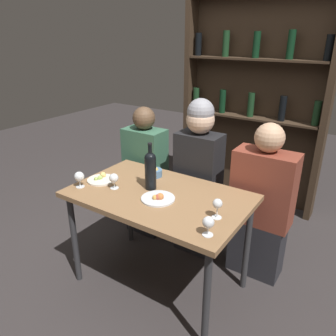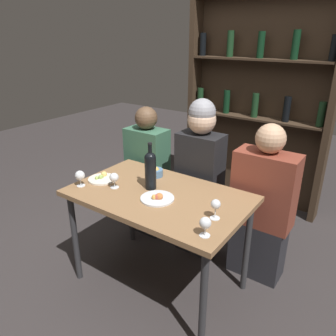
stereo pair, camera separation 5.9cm
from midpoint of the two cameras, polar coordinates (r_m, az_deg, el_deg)
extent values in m
plane|color=#332D2D|center=(2.66, -0.80, -19.24)|extent=(10.00, 10.00, 0.00)
cube|color=olive|center=(2.23, -0.90, -4.89)|extent=(1.21, 0.75, 0.04)
cylinder|color=#2D2D30|center=(2.56, -15.24, -11.68)|extent=(0.04, 0.04, 0.72)
cylinder|color=#2D2D30|center=(2.01, 7.05, -22.24)|extent=(0.04, 0.04, 0.72)
cylinder|color=#2D2D30|center=(2.93, -5.88, -6.33)|extent=(0.04, 0.04, 0.72)
cylinder|color=#2D2D30|center=(2.46, 14.29, -13.26)|extent=(0.04, 0.04, 0.72)
cube|color=#38281C|center=(3.61, 16.06, 11.47)|extent=(1.45, 0.02, 2.26)
cube|color=#38281C|center=(3.82, 5.06, 12.79)|extent=(0.06, 0.18, 2.26)
cube|color=#38281C|center=(3.34, 27.19, 9.05)|extent=(0.06, 0.18, 2.26)
cube|color=#38281C|center=(3.55, 15.16, 8.41)|extent=(1.37, 0.18, 0.02)
cylinder|color=#19381E|center=(3.78, 6.10, 11.90)|extent=(0.07, 0.07, 0.24)
cylinder|color=black|center=(3.64, 10.63, 11.29)|extent=(0.07, 0.07, 0.25)
cylinder|color=#19381E|center=(3.53, 15.32, 10.51)|extent=(0.07, 0.07, 0.25)
cylinder|color=black|center=(3.43, 20.44, 9.58)|extent=(0.07, 0.07, 0.25)
cylinder|color=#19381E|center=(3.38, 25.60, 8.45)|extent=(0.07, 0.07, 0.23)
cube|color=#38281C|center=(3.47, 16.16, 17.73)|extent=(1.37, 0.18, 0.02)
cylinder|color=black|center=(3.72, 6.58, 20.61)|extent=(0.07, 0.07, 0.23)
cylinder|color=#19381E|center=(3.58, 11.31, 20.45)|extent=(0.07, 0.07, 0.25)
cylinder|color=black|center=(3.45, 16.37, 19.89)|extent=(0.07, 0.07, 0.24)
cylinder|color=black|center=(3.37, 21.85, 19.30)|extent=(0.07, 0.07, 0.26)
cylinder|color=black|center=(3.31, 27.48, 18.06)|extent=(0.07, 0.07, 0.22)
cylinder|color=black|center=(2.25, -2.31, -0.94)|extent=(0.08, 0.08, 0.23)
sphere|color=black|center=(2.21, -2.36, 1.75)|extent=(0.08, 0.08, 0.08)
cylinder|color=black|center=(2.19, -2.38, 2.92)|extent=(0.03, 0.03, 0.10)
cylinder|color=black|center=(2.18, -2.40, 4.25)|extent=(0.03, 0.03, 0.01)
cylinder|color=silver|center=(2.33, -8.54, -3.34)|extent=(0.06, 0.06, 0.00)
cylinder|color=silver|center=(2.32, -8.58, -2.67)|extent=(0.01, 0.01, 0.06)
sphere|color=silver|center=(2.30, -8.65, -1.63)|extent=(0.07, 0.07, 0.07)
cylinder|color=silver|center=(1.97, 9.03, -8.61)|extent=(0.06, 0.06, 0.00)
cylinder|color=silver|center=(1.95, 9.10, -7.62)|extent=(0.01, 0.01, 0.07)
sphere|color=silver|center=(1.92, 9.19, -6.24)|extent=(0.06, 0.06, 0.06)
cylinder|color=silver|center=(2.41, -14.23, -2.98)|extent=(0.06, 0.06, 0.00)
cylinder|color=silver|center=(2.39, -14.30, -2.31)|extent=(0.01, 0.01, 0.06)
sphere|color=silver|center=(2.37, -14.41, -1.26)|extent=(0.07, 0.07, 0.07)
cylinder|color=silver|center=(1.81, 7.36, -11.56)|extent=(0.06, 0.06, 0.00)
cylinder|color=silver|center=(1.79, 7.41, -10.74)|extent=(0.01, 0.01, 0.06)
sphere|color=silver|center=(1.77, 7.49, -9.46)|extent=(0.07, 0.07, 0.07)
cylinder|color=silver|center=(2.15, -1.08, -5.32)|extent=(0.22, 0.22, 0.01)
sphere|color=#C67038|center=(2.13, -0.70, -4.99)|extent=(0.05, 0.05, 0.05)
sphere|color=gold|center=(2.13, -1.63, -5.11)|extent=(0.03, 0.03, 0.03)
sphere|color=#B74C3D|center=(2.13, -1.11, -5.08)|extent=(0.04, 0.04, 0.04)
cylinder|color=silver|center=(2.47, -10.69, -1.91)|extent=(0.21, 0.21, 0.01)
sphere|color=#99B256|center=(2.46, -11.62, -1.72)|extent=(0.03, 0.03, 0.03)
sphere|color=#99B256|center=(2.47, -10.99, -1.55)|extent=(0.03, 0.03, 0.03)
sphere|color=#99B256|center=(2.47, -10.87, -1.51)|extent=(0.03, 0.03, 0.03)
sphere|color=#E5BC66|center=(2.50, -10.43, -1.06)|extent=(0.04, 0.04, 0.04)
cylinder|color=#4C7299|center=(2.48, -1.52, -0.82)|extent=(0.11, 0.11, 0.05)
sphere|color=gold|center=(2.47, -1.53, -0.43)|extent=(0.06, 0.06, 0.06)
cube|color=#26262B|center=(3.14, -2.88, -6.95)|extent=(0.32, 0.22, 0.45)
cube|color=#38664C|center=(2.93, -3.07, 1.60)|extent=(0.36, 0.22, 0.55)
sphere|color=brown|center=(2.82, -3.22, 8.69)|extent=(0.19, 0.19, 0.19)
cube|color=#26262B|center=(2.88, 5.76, -9.98)|extent=(0.32, 0.22, 0.45)
cube|color=black|center=(2.64, 6.20, -0.32)|extent=(0.35, 0.22, 0.60)
sphere|color=beige|center=(2.51, 6.59, 8.30)|extent=(0.22, 0.22, 0.22)
sphere|color=gray|center=(2.50, 6.65, 9.62)|extent=(0.21, 0.21, 0.21)
cube|color=#26262B|center=(2.71, 15.86, -13.17)|extent=(0.40, 0.22, 0.45)
cube|color=brown|center=(2.46, 17.09, -3.58)|extent=(0.44, 0.22, 0.56)
sphere|color=tan|center=(2.33, 18.15, 4.89)|extent=(0.21, 0.21, 0.21)
camera|label=1|loc=(0.03, -89.24, 0.31)|focal=35.00mm
camera|label=2|loc=(0.03, 90.76, -0.31)|focal=35.00mm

